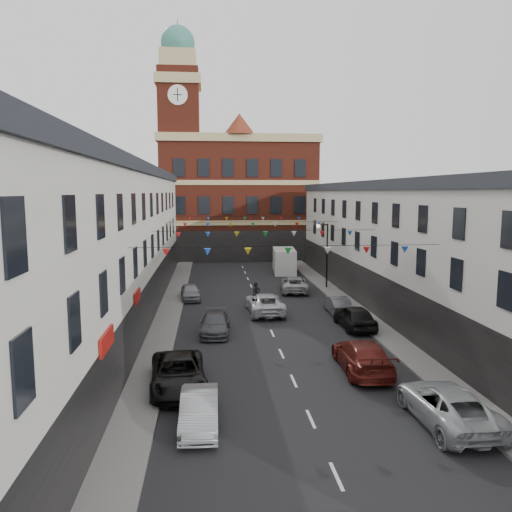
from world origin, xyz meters
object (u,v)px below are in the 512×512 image
object	(u,v)px
car_right_d	(355,317)
pedestrian	(256,294)
car_left_e	(190,292)
car_right_b	(447,405)
car_right_c	(362,356)
car_right_e	(337,305)
car_left_c	(178,373)
street_lamp	(324,247)
car_right_f	(294,284)
car_left_b	(199,410)
car_left_d	(215,324)
white_van	(284,261)
moving_car	(265,303)

from	to	relation	value
car_right_d	pedestrian	xyz separation A→B (m)	(-5.79, 7.08, 0.15)
car_left_e	car_right_d	distance (m)	14.79
car_right_b	car_right_c	world-z (taller)	car_right_c
car_right_e	car_left_e	bearing A→B (deg)	-27.33
car_left_c	car_left_e	bearing A→B (deg)	85.73
street_lamp	car_left_c	world-z (taller)	street_lamp
car_left_c	car_right_f	xyz separation A→B (m)	(8.96, 21.32, -0.04)
car_left_b	car_left_d	bearing A→B (deg)	87.21
car_right_d	car_right_f	bearing A→B (deg)	-83.19
car_right_e	car_right_d	bearing A→B (deg)	91.08
car_right_b	car_left_d	bearing A→B (deg)	-57.22
car_left_d	car_right_f	distance (m)	14.49
car_left_b	car_right_b	xyz separation A→B (m)	(9.50, -0.60, 0.08)
car_right_f	pedestrian	size ratio (longest dim) A/B	2.70
street_lamp	pedestrian	bearing A→B (deg)	-137.34
car_left_c	car_right_f	size ratio (longest dim) A/B	1.05
car_right_d	car_right_e	bearing A→B (deg)	-91.09
car_left_b	white_van	distance (m)	37.03
car_left_e	moving_car	size ratio (longest dim) A/B	0.71
car_right_d	white_van	world-z (taller)	white_van
car_left_b	car_left_c	distance (m)	3.93
car_left_d	car_right_c	xyz separation A→B (m)	(7.20, -7.33, 0.14)
car_right_f	car_right_b	bearing A→B (deg)	100.21
car_left_b	car_right_d	xyz separation A→B (m)	(9.85, 12.86, 0.11)
street_lamp	car_left_c	xyz separation A→B (m)	(-11.92, -22.44, -3.17)
street_lamp	car_right_b	world-z (taller)	street_lamp
car_left_d	car_right_d	distance (m)	9.11
car_right_b	car_right_f	distance (m)	25.77
car_left_b	car_left_e	xyz separation A→B (m)	(-1.15, 22.74, -0.01)
car_right_e	car_right_c	bearing A→B (deg)	81.37
car_left_d	car_left_e	world-z (taller)	car_left_e
street_lamp	car_right_f	world-z (taller)	street_lamp
car_left_b	pedestrian	bearing A→B (deg)	79.13
street_lamp	white_van	size ratio (longest dim) A/B	1.01
car_left_d	car_right_b	world-z (taller)	car_right_b
car_right_b	car_right_e	distance (m)	17.65
moving_car	white_van	world-z (taller)	white_van
car_right_c	car_right_f	xyz separation A→B (m)	(-0.00, 19.91, -0.09)
car_right_e	car_left_b	bearing A→B (deg)	60.33
car_right_f	moving_car	size ratio (longest dim) A/B	0.92
car_left_e	white_van	size ratio (longest dim) A/B	0.65
street_lamp	pedestrian	world-z (taller)	street_lamp
car_right_c	car_right_e	distance (m)	11.98
car_left_e	car_right_b	world-z (taller)	car_right_b
car_left_b	moving_car	world-z (taller)	moving_car
street_lamp	car_right_b	distance (m)	27.07
car_right_e	moving_car	bearing A→B (deg)	-4.43
car_right_b	pedestrian	xyz separation A→B (m)	(-5.45, 20.54, 0.19)
car_left_e	moving_car	bearing A→B (deg)	-48.26
moving_car	white_van	bearing A→B (deg)	-104.11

